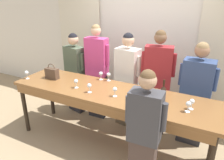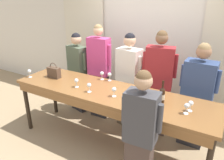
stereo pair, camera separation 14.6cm
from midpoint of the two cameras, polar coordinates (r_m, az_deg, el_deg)
The scene contains 21 objects.
ground_plane at distance 3.82m, azimuth 0.49°, elevation -16.27°, with size 18.00×18.00×0.00m, color tan.
wall_back at distance 4.49m, azimuth 10.23°, elevation 9.26°, with size 12.00×0.06×2.80m.
curtain_panel_left at distance 5.15m, azimuth -6.46°, elevation 10.46°, with size 1.06×0.03×2.69m.
tasting_bar at distance 3.32m, azimuth 0.30°, elevation -4.42°, with size 3.18×0.83×0.98m.
wine_bottle at distance 3.02m, azimuth 14.28°, elevation -3.78°, with size 0.08×0.08×0.32m.
handbag at distance 3.90m, azimuth -13.90°, elevation 2.01°, with size 0.23×0.10×0.27m.
wine_glass_front_left at distance 3.24m, azimuth -4.74°, elevation -1.47°, with size 0.07×0.07×0.14m.
wine_glass_front_mid at distance 3.05m, azimuth 7.05°, elevation -3.16°, with size 0.07×0.07×0.14m.
wine_glass_front_right at distance 3.43m, azimuth -8.09°, elevation -0.27°, with size 0.07×0.07×0.14m.
wine_glass_center_left at distance 2.84m, azimuth 20.35°, elevation -6.45°, with size 0.07×0.07×0.14m.
wine_glass_center_mid at distance 3.65m, azimuth 0.50°, elevation 1.34°, with size 0.07×0.07×0.14m.
wine_glass_center_right at distance 3.70m, azimuth -1.52°, elevation 1.64°, with size 0.07×0.07×0.14m.
wine_glass_back_left at distance 3.10m, azimuth 1.89°, elevation -2.59°, with size 0.07×0.07×0.14m.
wine_glass_back_mid at distance 2.92m, azimuth 21.24°, elevation -5.80°, with size 0.07×0.07×0.14m.
wine_glass_back_right at distance 4.04m, azimuth -19.83°, elevation 2.06°, with size 0.07×0.07×0.14m.
guest_olive_jacket at distance 4.49m, azimuth -7.93°, elevation 2.03°, with size 0.53×0.32×1.64m.
guest_pink_top at distance 4.17m, azimuth -2.37°, elevation 2.16°, with size 0.52×0.22×1.84m.
guest_cream_sweater at distance 3.92m, azimuth 5.41°, elevation -0.19°, with size 0.52×0.31×1.74m.
guest_striped_shirt at distance 3.73m, azimuth 13.00°, elevation -1.09°, with size 0.56×0.30×1.83m.
guest_navy_coat at distance 3.65m, azimuth 22.29°, elevation -4.08°, with size 0.57×0.29×1.71m.
host_pouring at distance 2.60m, azimuth 9.01°, elevation -14.09°, with size 0.48×0.25×1.64m.
Camera 2 is at (1.53, -2.58, 2.37)m, focal length 35.00 mm.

